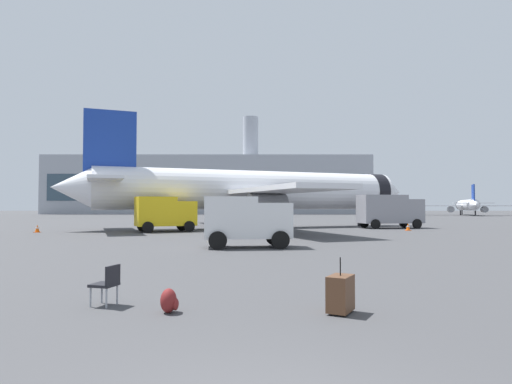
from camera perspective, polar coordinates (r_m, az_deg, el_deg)
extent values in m
cylinder|color=white|center=(42.19, -0.13, 0.26)|extent=(29.39, 14.23, 3.80)
cone|color=white|center=(50.26, 17.41, 0.00)|extent=(3.53, 4.23, 3.61)
cone|color=white|center=(39.50, -23.28, 0.56)|extent=(4.21, 4.34, 3.42)
cylinder|color=black|center=(48.93, 15.39, 0.03)|extent=(2.69, 4.12, 3.88)
cube|color=white|center=(49.45, -4.50, -0.40)|extent=(10.18, 16.66, 0.36)
cube|color=white|center=(34.40, 3.03, 0.25)|extent=(10.18, 16.66, 0.36)
cylinder|color=gray|center=(47.04, -3.65, -1.91)|extent=(3.77, 3.20, 2.20)
cylinder|color=gray|center=(36.68, 1.45, -1.92)|extent=(3.77, 3.20, 2.20)
cube|color=#193899|center=(39.80, -18.73, 5.69)|extent=(4.24, 1.90, 6.40)
cube|color=white|center=(42.70, -19.60, 1.15)|extent=(4.57, 6.53, 0.24)
cube|color=white|center=(36.31, -19.38, 1.66)|extent=(4.57, 6.53, 0.24)
cylinder|color=black|center=(47.76, 13.48, -3.30)|extent=(0.36, 0.36, 1.80)
cylinder|color=black|center=(43.80, -3.70, -3.48)|extent=(0.44, 0.44, 1.80)
cylinder|color=black|center=(39.24, -1.63, -3.67)|extent=(0.44, 0.44, 1.80)
cylinder|color=white|center=(113.40, 26.12, -1.55)|extent=(8.37, 19.40, 2.48)
cone|color=white|center=(123.88, 25.41, -1.58)|extent=(2.72, 2.21, 2.36)
cone|color=white|center=(102.69, 26.98, -1.52)|extent=(2.77, 2.67, 2.23)
cylinder|color=black|center=(122.46, 25.50, -1.57)|extent=(2.69, 1.65, 2.53)
cube|color=white|center=(112.12, 23.52, -1.69)|extent=(10.90, 6.19, 0.23)
cube|color=white|center=(113.63, 28.77, -1.61)|extent=(10.90, 6.19, 0.23)
cylinder|color=gray|center=(112.30, 24.36, -2.11)|extent=(2.01, 2.43, 1.44)
cylinder|color=gray|center=(113.33, 27.97, -2.05)|extent=(2.01, 2.43, 1.44)
cube|color=#193899|center=(104.73, 26.79, -0.24)|extent=(1.10, 2.81, 4.18)
cube|color=white|center=(104.07, 25.70, -1.33)|extent=(4.25, 2.82, 0.16)
cube|color=white|center=(104.72, 27.96, -1.30)|extent=(4.25, 2.82, 0.16)
cylinder|color=black|center=(121.17, 25.60, -2.43)|extent=(0.23, 0.23, 1.17)
cylinder|color=black|center=(111.91, 25.43, -2.50)|extent=(0.29, 0.29, 1.17)
cylinder|color=black|center=(112.36, 27.02, -2.47)|extent=(0.29, 0.29, 1.17)
cube|color=yellow|center=(37.02, -9.50, -2.80)|extent=(2.45, 2.70, 2.04)
cube|color=#1E232D|center=(37.21, -8.43, -2.06)|extent=(0.91, 1.83, 0.84)
cube|color=yellow|center=(36.45, -13.14, -2.50)|extent=(3.76, 3.31, 2.40)
cylinder|color=black|center=(38.19, -9.79, -4.36)|extent=(0.91, 0.58, 0.90)
cylinder|color=black|center=(35.98, -8.83, -4.52)|extent=(0.91, 0.58, 0.90)
cylinder|color=black|center=(37.46, -14.77, -4.38)|extent=(0.91, 0.58, 0.90)
cylinder|color=black|center=(35.20, -14.11, -4.55)|extent=(0.91, 0.58, 0.90)
cube|color=gray|center=(44.70, 19.76, -2.39)|extent=(2.07, 2.66, 2.29)
cube|color=#1E232D|center=(45.06, 20.54, -1.69)|extent=(0.46, 2.14, 0.95)
cube|color=gray|center=(43.29, 16.31, -2.18)|extent=(4.67, 3.12, 2.70)
cylinder|color=black|center=(45.79, 18.93, -3.88)|extent=(0.92, 0.37, 0.90)
cylinder|color=black|center=(43.62, 20.53, -3.96)|extent=(0.92, 0.37, 0.90)
cylinder|color=black|center=(43.91, 14.12, -4.01)|extent=(0.92, 0.37, 0.90)
cylinder|color=black|center=(41.65, 15.53, -4.12)|extent=(0.92, 0.37, 0.90)
cube|color=white|center=(22.31, 2.25, -3.76)|extent=(1.96, 2.17, 1.78)
cube|color=#1E232D|center=(22.42, 4.15, -2.67)|extent=(0.27, 1.80, 0.74)
cube|color=white|center=(22.09, -3.41, -3.36)|extent=(2.84, 2.27, 2.10)
cylinder|color=black|center=(23.42, 2.42, -5.96)|extent=(0.92, 0.31, 0.90)
cylinder|color=black|center=(21.36, 3.25, -6.36)|extent=(0.92, 0.31, 0.90)
cylinder|color=black|center=(23.17, -5.18, -6.00)|extent=(0.92, 0.31, 0.90)
cylinder|color=black|center=(21.08, -5.09, -6.41)|extent=(0.92, 0.31, 0.90)
cube|color=#F2590C|center=(39.85, 19.47, -4.80)|extent=(0.44, 0.44, 0.04)
cone|color=#F2590C|center=(39.83, 19.47, -4.34)|extent=(0.36, 0.36, 0.59)
cylinder|color=white|center=(39.83, 19.47, -4.30)|extent=(0.23, 0.23, 0.10)
cube|color=#F2590C|center=(39.14, -26.97, -4.76)|extent=(0.44, 0.44, 0.04)
cone|color=#F2590C|center=(39.12, -26.96, -4.29)|extent=(0.36, 0.36, 0.60)
cylinder|color=white|center=(39.12, -26.96, -4.25)|extent=(0.23, 0.23, 0.10)
cube|color=brown|center=(8.89, 11.11, -13.02)|extent=(0.66, 0.75, 0.70)
cylinder|color=black|center=(8.81, 11.09, -9.63)|extent=(0.02, 0.02, 0.36)
cylinder|color=black|center=(9.17, 11.57, -14.90)|extent=(0.08, 0.06, 0.08)
cylinder|color=black|center=(8.76, 10.66, -15.54)|extent=(0.08, 0.06, 0.08)
ellipsoid|color=maroon|center=(8.97, -11.50, -13.90)|extent=(0.32, 0.40, 0.48)
ellipsoid|color=maroon|center=(8.96, -10.60, -14.39)|extent=(0.12, 0.28, 0.24)
cube|color=black|center=(9.91, -19.45, -11.49)|extent=(0.59, 0.59, 0.06)
cube|color=black|center=(9.76, -18.41, -10.35)|extent=(0.18, 0.48, 0.40)
cylinder|color=#999EA5|center=(9.91, -21.05, -12.77)|extent=(0.04, 0.04, 0.44)
cylinder|color=#999EA5|center=(10.21, -19.73, -12.45)|extent=(0.04, 0.04, 0.44)
cylinder|color=#999EA5|center=(9.69, -19.18, -13.05)|extent=(0.04, 0.04, 0.44)
cylinder|color=#999EA5|center=(10.00, -17.89, -12.70)|extent=(0.04, 0.04, 0.44)
cube|color=#9EA3AD|center=(124.68, -6.11, 0.80)|extent=(88.95, 19.55, 15.91)
cube|color=#334756|center=(114.89, -6.63, 0.63)|extent=(84.50, 0.10, 7.16)
cylinder|color=#9EA3AD|center=(125.42, -0.73, 7.18)|extent=(4.40, 4.40, 12.00)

